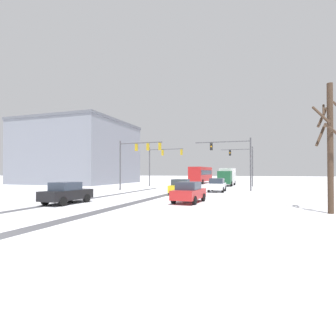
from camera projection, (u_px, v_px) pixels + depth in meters
wheel_track_left_lane at (95, 198)px, 24.30m from camera, size 0.78×31.32×0.01m
wheel_track_right_lane at (146, 200)px, 22.64m from camera, size 0.97×31.32×0.01m
sidewalk_kerb_right at (267, 206)px, 18.19m from camera, size 4.00×31.32×0.12m
traffic_signal_far_right at (244, 160)px, 43.43m from camera, size 5.20×0.38×6.50m
traffic_signal_near_left at (136, 153)px, 34.15m from camera, size 6.11×0.58×6.50m
traffic_signal_far_left at (161, 158)px, 43.75m from camera, size 6.05×0.55×6.50m
traffic_signal_near_right at (234, 155)px, 32.25m from camera, size 6.81×0.38×6.50m
car_white_lead at (217, 185)px, 31.76m from camera, size 1.87×4.12×1.62m
car_yellow_cab_second at (181, 187)px, 27.84m from camera, size 1.93×4.15×1.62m
car_red_third at (189, 192)px, 20.57m from camera, size 2.02×4.19×1.62m
car_black_fourth at (67, 193)px, 19.82m from camera, size 1.98×4.17×1.62m
bus_oncoming at (201, 174)px, 55.05m from camera, size 2.90×11.07×3.38m
box_truck_delivery at (227, 176)px, 45.90m from camera, size 2.45×7.45×3.02m
bare_tree_sidewalk_near at (330, 143)px, 15.17m from camera, size 1.94×1.85×7.49m
office_building_far_left_block at (79, 153)px, 56.34m from camera, size 19.96×19.64×12.81m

